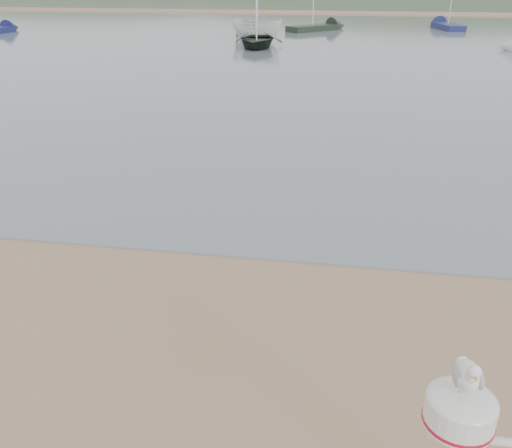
% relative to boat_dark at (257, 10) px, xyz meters
% --- Properties ---
extents(ground, '(560.00, 560.00, 0.00)m').
position_rel_boat_dark_xyz_m(ground, '(3.89, -34.36, -2.48)').
color(ground, '#8C6B51').
rests_on(ground, ground).
extents(sandbar, '(560.00, 7.00, 0.07)m').
position_rel_boat_dark_xyz_m(sandbar, '(3.89, 35.64, -2.41)').
color(sandbar, '#8C6B51').
rests_on(sandbar, water).
extents(hill_ridge, '(620.00, 180.00, 80.00)m').
position_rel_boat_dark_xyz_m(hill_ridge, '(22.41, 200.64, -22.18)').
color(hill_ridge, '#203315').
rests_on(hill_ridge, ground).
extents(boat_dark, '(3.55, 1.24, 4.88)m').
position_rel_boat_dark_xyz_m(boat_dark, '(0.00, 0.00, 0.00)').
color(boat_dark, black).
rests_on(boat_dark, water).
extents(boat_white, '(2.24, 2.22, 4.46)m').
position_rel_boat_dark_xyz_m(boat_white, '(-0.58, 3.62, -0.21)').
color(boat_white, white).
rests_on(boat_white, water).
extents(sailboat_blue_far, '(2.87, 6.63, 6.42)m').
position_rel_boat_dark_xyz_m(sailboat_blue_far, '(14.89, 17.50, -2.18)').
color(sailboat_blue_far, '#161C4E').
rests_on(sailboat_blue_far, ground).
extents(sailboat_dark_mid, '(5.69, 6.03, 6.65)m').
position_rel_boat_dark_xyz_m(sailboat_dark_mid, '(4.18, 13.61, -2.18)').
color(sailboat_dark_mid, black).
rests_on(sailboat_dark_mid, ground).
extents(sailboat_blue_near, '(2.00, 6.33, 6.22)m').
position_rel_boat_dark_xyz_m(sailboat_blue_near, '(-23.71, 6.59, -2.18)').
color(sailboat_blue_near, '#161C4E').
rests_on(sailboat_blue_near, ground).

